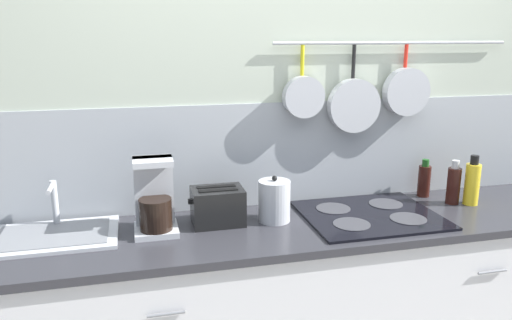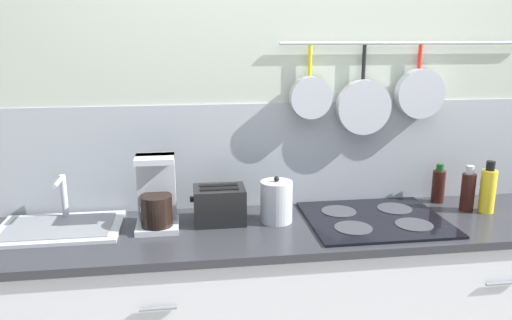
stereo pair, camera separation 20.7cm
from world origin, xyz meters
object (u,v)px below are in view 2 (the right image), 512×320
bottle_cooking_wine (468,191)px  bottle_sesame_oil (488,190)px  toaster (219,205)px  kettle (276,201)px  coffee_maker (157,198)px  bottle_vinegar (438,185)px

bottle_cooking_wine → bottle_sesame_oil: size_ratio=0.89×
toaster → kettle: 0.25m
coffee_maker → bottle_sesame_oil: size_ratio=1.28×
coffee_maker → toaster: bearing=3.8°
kettle → bottle_vinegar: bearing=10.1°
toaster → bottle_sesame_oil: bottle_sesame_oil is taller
kettle → bottle_cooking_wine: bottle_cooking_wine is taller
coffee_maker → kettle: coffee_maker is taller
kettle → bottle_vinegar: 0.85m
bottle_sesame_oil → coffee_maker: bearing=179.1°
toaster → kettle: bearing=-5.7°
kettle → bottle_sesame_oil: size_ratio=0.85×
toaster → bottle_cooking_wine: size_ratio=1.10×
bottle_vinegar → bottle_cooking_wine: bottle_cooking_wine is taller
bottle_cooking_wine → coffee_maker: bearing=-179.7°
bottle_cooking_wine → bottle_sesame_oil: bearing=-21.3°
coffee_maker → bottle_cooking_wine: coffee_maker is taller
coffee_maker → bottle_vinegar: 1.37m
bottle_vinegar → bottle_sesame_oil: size_ratio=0.79×
toaster → bottle_sesame_oil: 1.25m
toaster → bottle_sesame_oil: size_ratio=0.98×
kettle → bottle_sesame_oil: (1.00, -0.02, 0.02)m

